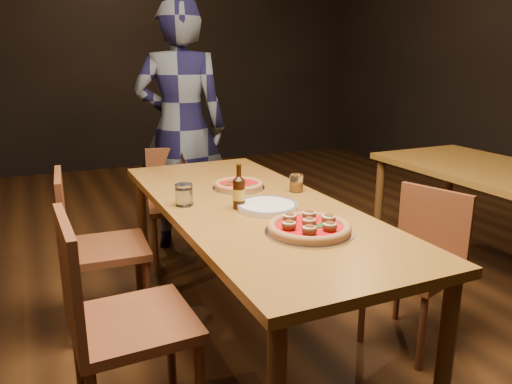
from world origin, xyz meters
name	(u,v)px	position (x,y,z in m)	size (l,w,h in m)	color
ground	(252,342)	(0.00, 0.00, 0.00)	(9.00, 9.00, 0.00)	black
table_main	(252,218)	(0.00, 0.00, 0.68)	(0.80, 2.00, 0.75)	brown
chair_main_nw	(133,321)	(-0.65, -0.37, 0.47)	(0.44, 0.44, 0.95)	maroon
chair_main_sw	(106,247)	(-0.63, 0.48, 0.46)	(0.42, 0.42, 0.91)	maroon
chair_main_e	(412,268)	(0.73, -0.33, 0.41)	(0.39, 0.39, 0.83)	maroon
chair_end	(177,205)	(-0.04, 1.20, 0.41)	(0.39, 0.39, 0.83)	maroon
pizza_meatball	(309,227)	(0.04, -0.46, 0.77)	(0.36, 0.36, 0.07)	#B7B7BF
pizza_margherita	(239,185)	(0.05, 0.29, 0.77)	(0.28, 0.28, 0.04)	#B7B7BF
plate_stack	(267,207)	(0.03, -0.11, 0.76)	(0.27, 0.27, 0.03)	white
beer_bottle	(239,193)	(-0.09, -0.05, 0.82)	(0.06, 0.06, 0.21)	black
water_glass	(184,195)	(-0.30, 0.11, 0.80)	(0.08, 0.08, 0.10)	white
amber_glass	(296,183)	(0.30, 0.10, 0.79)	(0.07, 0.07, 0.09)	#965611
diner	(181,128)	(0.09, 1.47, 0.91)	(0.66, 0.44, 1.82)	black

